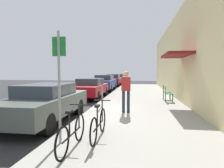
% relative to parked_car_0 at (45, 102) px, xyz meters
% --- Properties ---
extents(ground_plane, '(60.00, 60.00, 0.00)m').
position_rel_parked_car_0_xyz_m(ground_plane, '(1.10, 1.49, -0.71)').
color(ground_plane, '#2D2D30').
extents(sidewalk_slab, '(4.50, 32.00, 0.12)m').
position_rel_parked_car_0_xyz_m(sidewalk_slab, '(3.35, 3.49, -0.65)').
color(sidewalk_slab, '#9E9B93').
rests_on(sidewalk_slab, ground_plane).
extents(building_facade, '(1.40, 32.00, 5.46)m').
position_rel_parked_car_0_xyz_m(building_facade, '(5.75, 3.48, 2.01)').
color(building_facade, beige).
rests_on(building_facade, ground_plane).
extents(parked_car_0, '(1.80, 4.40, 1.35)m').
position_rel_parked_car_0_xyz_m(parked_car_0, '(0.00, 0.00, 0.00)').
color(parked_car_0, '#47514C').
rests_on(parked_car_0, ground_plane).
extents(parked_car_1, '(1.80, 4.40, 1.34)m').
position_rel_parked_car_0_xyz_m(parked_car_1, '(0.00, 6.23, -0.01)').
color(parked_car_1, maroon).
rests_on(parked_car_1, ground_plane).
extents(parked_car_2, '(1.80, 4.40, 1.49)m').
position_rel_parked_car_0_xyz_m(parked_car_2, '(0.00, 11.45, 0.05)').
color(parked_car_2, navy).
rests_on(parked_car_2, ground_plane).
extents(parked_car_3, '(1.80, 4.40, 1.48)m').
position_rel_parked_car_0_xyz_m(parked_car_3, '(0.00, 17.75, 0.05)').
color(parked_car_3, maroon).
rests_on(parked_car_3, ground_plane).
extents(parked_car_4, '(1.80, 4.40, 1.44)m').
position_rel_parked_car_0_xyz_m(parked_car_4, '(0.00, 23.86, 0.03)').
color(parked_car_4, '#B7B7BC').
rests_on(parked_car_4, ground_plane).
extents(parking_meter, '(0.12, 0.10, 1.32)m').
position_rel_parked_car_0_xyz_m(parking_meter, '(1.55, 2.61, 0.17)').
color(parking_meter, slate).
rests_on(parking_meter, sidewalk_slab).
extents(street_sign, '(0.32, 0.06, 2.60)m').
position_rel_parked_car_0_xyz_m(street_sign, '(1.50, -2.16, 0.93)').
color(street_sign, gray).
rests_on(street_sign, sidewalk_slab).
extents(bicycle_0, '(0.46, 1.71, 0.90)m').
position_rel_parked_car_0_xyz_m(bicycle_0, '(1.90, -2.45, -0.23)').
color(bicycle_0, black).
rests_on(bicycle_0, sidewalk_slab).
extents(bicycle_1, '(0.46, 1.71, 0.90)m').
position_rel_parked_car_0_xyz_m(bicycle_1, '(2.32, -1.70, -0.23)').
color(bicycle_1, black).
rests_on(bicycle_1, sidewalk_slab).
extents(cafe_chair_0, '(0.49, 0.49, 0.87)m').
position_rel_parked_car_0_xyz_m(cafe_chair_0, '(4.89, 4.49, -0.09)').
color(cafe_chair_0, '#14592D').
rests_on(cafe_chair_0, sidewalk_slab).
extents(cafe_chair_1, '(0.48, 0.48, 0.87)m').
position_rel_parked_car_0_xyz_m(cafe_chair_1, '(4.89, 5.40, -0.09)').
color(cafe_chair_1, '#14592D').
rests_on(cafe_chair_1, sidewalk_slab).
extents(pedestrian_standing, '(0.36, 0.22, 1.70)m').
position_rel_parked_car_0_xyz_m(pedestrian_standing, '(2.78, 1.40, 0.41)').
color(pedestrian_standing, '#232838').
rests_on(pedestrian_standing, sidewalk_slab).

